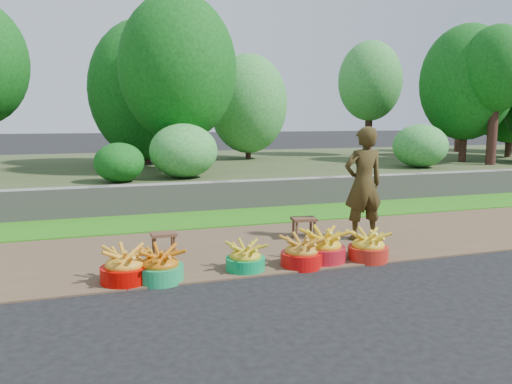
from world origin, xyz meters
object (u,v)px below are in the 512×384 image
object	(u,v)px
basin_b	(160,266)
stool_left	(163,237)
basin_e	(323,248)
stool_right	(304,222)
basin_f	(368,247)
basin_d	(301,253)
basin_c	(245,258)
basin_a	(125,267)
vendor_woman	(363,184)

from	to	relation	value
basin_b	stool_left	bearing A→B (deg)	79.80
basin_b	basin_e	size ratio (longest dim) A/B	0.92
stool_right	stool_left	bearing A→B (deg)	-174.06
basin_b	basin_f	xyz separation A→B (m)	(2.53, 0.00, -0.00)
stool_left	stool_right	bearing A→B (deg)	5.94
basin_f	stool_left	size ratio (longest dim) A/B	1.56
basin_d	basin_f	size ratio (longest dim) A/B	0.99
stool_left	basin_e	bearing A→B (deg)	-26.95
basin_c	stool_left	world-z (taller)	basin_c
basin_f	basin_a	bearing A→B (deg)	178.73
basin_f	stool_left	bearing A→B (deg)	156.52
basin_f	basin_b	bearing A→B (deg)	-179.99
basin_c	stool_left	xyz separation A→B (m)	(-0.79, 0.96, 0.09)
basin_b	basin_f	distance (m)	2.53
basin_a	basin_f	distance (m)	2.89
basin_c	vendor_woman	bearing A→B (deg)	22.92
basin_b	vendor_woman	size ratio (longest dim) A/B	0.31
basin_e	basin_d	bearing A→B (deg)	-163.79
basin_b	stool_right	bearing A→B (deg)	29.04
basin_a	basin_d	distance (m)	2.01
basin_b	basin_d	bearing A→B (deg)	0.45
basin_e	basin_f	xyz separation A→B (m)	(0.56, -0.11, -0.01)
basin_c	vendor_woman	size ratio (longest dim) A/B	0.28
basin_c	stool_right	xyz separation A→B (m)	(1.25, 1.17, 0.11)
basin_e	basin_c	bearing A→B (deg)	-177.33
basin_a	basin_e	world-z (taller)	basin_e
stool_left	vendor_woman	world-z (taller)	vendor_woman
basin_a	basin_e	size ratio (longest dim) A/B	0.96
vendor_woman	basin_e	bearing A→B (deg)	40.22
basin_c	stool_right	size ratio (longest dim) A/B	1.20
basin_d	stool_right	world-z (taller)	basin_d
basin_c	vendor_woman	distance (m)	2.29
basin_b	stool_left	xyz separation A→B (m)	(0.18, 1.02, 0.07)
basin_a	vendor_woman	size ratio (longest dim) A/B	0.32
stool_right	basin_f	bearing A→B (deg)	-75.75
basin_c	basin_a	bearing A→B (deg)	179.89
basin_d	vendor_woman	bearing A→B (deg)	33.94
basin_b	stool_left	distance (m)	1.04
basin_b	vendor_woman	world-z (taller)	vendor_woman
basin_d	vendor_woman	xyz separation A→B (m)	(1.34, 0.90, 0.66)
basin_a	stool_left	size ratio (longest dim) A/B	1.63
basin_c	basin_f	world-z (taller)	basin_f
basin_a	vendor_woman	world-z (taller)	vendor_woman
basin_d	basin_f	bearing A→B (deg)	-0.79
basin_d	stool_left	size ratio (longest dim) A/B	1.54
basin_c	stool_right	distance (m)	1.72
basin_b	stool_right	size ratio (longest dim) A/B	1.33
stool_left	basin_f	bearing A→B (deg)	-23.48
basin_a	vendor_woman	bearing A→B (deg)	14.24
basin_d	vendor_woman	world-z (taller)	vendor_woman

